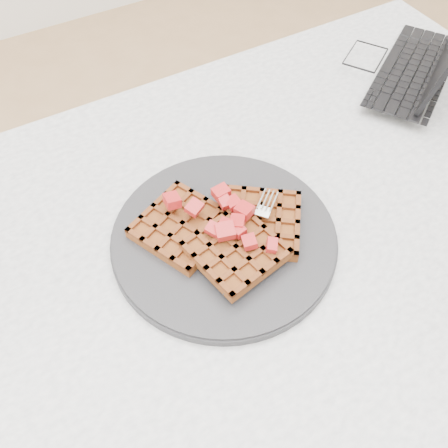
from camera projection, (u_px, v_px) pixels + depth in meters
name	position (u px, v px, depth m)	size (l,w,h in m)	color
ground	(248.00, 405.00, 1.30)	(4.00, 4.00, 0.00)	tan
table	(263.00, 278.00, 0.79)	(1.20, 0.80, 0.75)	silver
plate	(224.00, 238.00, 0.69)	(0.31, 0.31, 0.02)	black
waffles	(226.00, 232.00, 0.67)	(0.25, 0.21, 0.03)	brown
strawberry_pile	(224.00, 218.00, 0.65)	(0.15, 0.15, 0.02)	maroon
fork	(255.00, 238.00, 0.67)	(0.02, 0.18, 0.02)	silver
laptop	(406.00, 61.00, 0.90)	(0.34, 0.32, 0.19)	black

